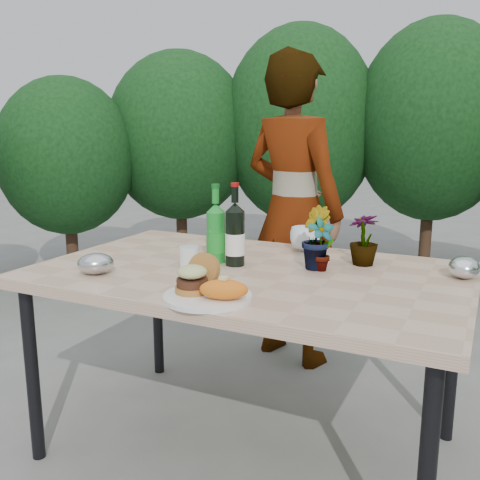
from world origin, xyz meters
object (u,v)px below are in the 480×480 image
at_px(dinner_plate, 208,297).
at_px(person, 293,211).
at_px(wine_bottle, 235,235).
at_px(patio_table, 249,284).

relative_size(dinner_plate, person, 0.17).
bearing_deg(dinner_plate, wine_bottle, 104.75).
height_order(dinner_plate, wine_bottle, wine_bottle).
relative_size(patio_table, person, 0.96).
bearing_deg(dinner_plate, patio_table, 94.74).
bearing_deg(patio_table, person, 100.13).
bearing_deg(person, dinner_plate, 115.15).
bearing_deg(wine_bottle, person, 86.58).
xyz_separation_m(patio_table, wine_bottle, (-0.08, 0.04, 0.18)).
bearing_deg(person, patio_table, 116.71).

